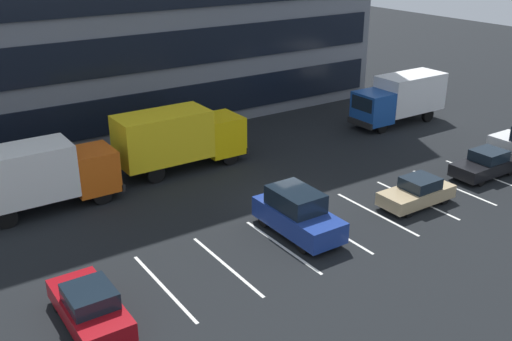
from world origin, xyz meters
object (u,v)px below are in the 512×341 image
Objects in this scene: box_truck_yellow_all at (179,137)px; suv_navy at (297,213)px; box_truck_orange at (39,174)px; box_truck_blue at (400,97)px; sedan_black at (486,164)px; sedan_tan at (417,192)px; sedan_maroon at (90,306)px.

suv_navy is (0.82, -9.77, -0.95)m from box_truck_yellow_all.
box_truck_blue is at bearing 0.26° from box_truck_orange.
box_truck_yellow_all is at bearing 177.04° from box_truck_blue.
box_truck_yellow_all reaches higher than sedan_black.
box_truck_orange is 18.29m from sedan_tan.
sedan_tan is 0.94× the size of sedan_maroon.
sedan_maroon is (-1.17, -10.01, -1.16)m from box_truck_orange.
sedan_tan is 5.97m from sedan_black.
box_truck_blue is at bearing 29.33° from suv_navy.
box_truck_orange is 1.81× the size of sedan_tan.
box_truck_orange is at bearing 147.66° from sedan_tan.
sedan_black is at bearing -2.44° from suv_navy.
suv_navy reaches higher than sedan_tan.
box_truck_blue is 1.81× the size of sedan_tan.
suv_navy is (-12.65, 0.54, 0.30)m from sedan_black.
box_truck_yellow_all is 1.04× the size of box_truck_blue.
box_truck_blue is (16.69, -0.86, -0.08)m from box_truck_yellow_all.
box_truck_orange is at bearing 83.33° from sedan_maroon.
box_truck_yellow_all is at bearing 50.43° from sedan_maroon.
box_truck_blue reaches higher than sedan_maroon.
sedan_black is (21.38, -9.34, -1.18)m from box_truck_orange.
box_truck_orange is 12.42m from suv_navy.
sedan_black is (-3.21, -9.45, -1.17)m from box_truck_blue.
sedan_black reaches higher than sedan_tan.
sedan_black is at bearing -108.77° from box_truck_blue.
sedan_black is 12.67m from suv_navy.
sedan_maroon is at bearing -129.57° from box_truck_yellow_all.
box_truck_blue reaches higher than sedan_tan.
sedan_black is at bearing 1.69° from sedan_maroon.
box_truck_blue is 10.05m from sedan_black.
sedan_maroon is (-22.55, -0.67, 0.02)m from sedan_black.
box_truck_orange is 1.75× the size of sedan_black.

